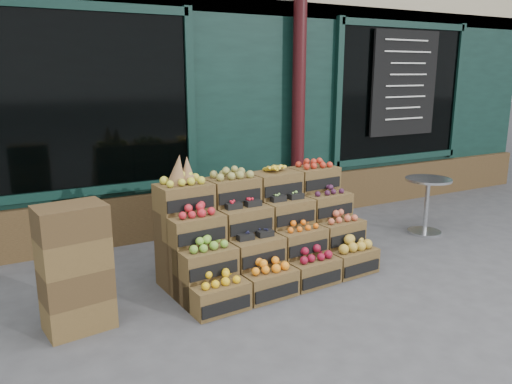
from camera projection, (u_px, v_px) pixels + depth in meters
name	position (u px, v px, depth m)	size (l,w,h in m)	color
ground	(307.00, 288.00, 4.94)	(60.00, 60.00, 0.00)	#444446
shop_facade	(146.00, 53.00, 8.75)	(12.00, 6.24, 4.80)	black
crate_display	(265.00, 237.00, 5.17)	(2.19, 1.18, 1.33)	brown
spare_crates	(75.00, 268.00, 4.04)	(0.58, 0.43, 1.06)	brown
bistro_table	(427.00, 199.00, 6.51)	(0.59, 0.59, 0.74)	silver
shopkeeper	(104.00, 156.00, 6.55)	(0.73, 0.48, 1.99)	#154B1D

